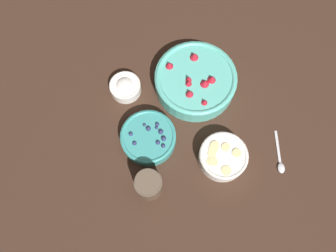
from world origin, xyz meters
TOP-DOWN VIEW (x-y plane):
  - ground_plane at (0.00, 0.00)m, footprint 4.00×4.00m
  - bowl_strawberries at (-0.12, 0.07)m, footprint 0.27×0.27m
  - bowl_blueberries at (-0.02, -0.16)m, footprint 0.17×0.17m
  - bowl_bananas at (0.14, 0.02)m, footprint 0.15×0.15m
  - bowl_cream at (-0.21, -0.15)m, footprint 0.10×0.10m
  - jar_chocolate at (0.12, -0.22)m, footprint 0.08×0.08m
  - spoon at (0.23, 0.18)m, footprint 0.13×0.07m

SIDE VIEW (x-z plane):
  - ground_plane at x=0.00m, z-range 0.00..0.00m
  - spoon at x=0.23m, z-range 0.00..0.01m
  - bowl_cream at x=-0.21m, z-range 0.00..0.05m
  - bowl_blueberries at x=-0.02m, z-range 0.00..0.06m
  - bowl_bananas at x=0.14m, z-range 0.00..0.06m
  - bowl_strawberries at x=-0.12m, z-range 0.00..0.08m
  - jar_chocolate at x=0.12m, z-range 0.00..0.10m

